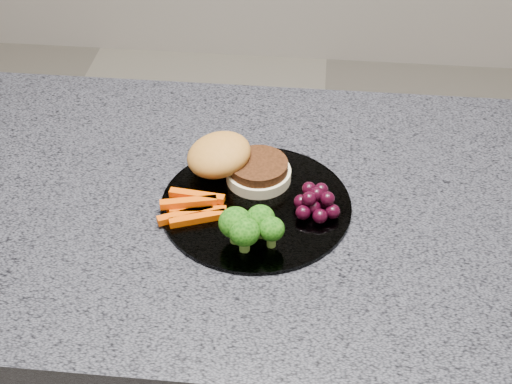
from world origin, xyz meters
TOP-DOWN VIEW (x-y plane):
  - countertop at (0.00, 0.00)m, footprint 1.20×0.60m
  - plate at (-0.10, -0.01)m, footprint 0.26×0.26m
  - burger at (-0.14, 0.05)m, footprint 0.15×0.11m
  - carrot_sticks at (-0.19, -0.04)m, footprint 0.09×0.06m
  - broccoli at (-0.10, -0.09)m, footprint 0.08×0.07m
  - grape_bunch at (-0.02, -0.02)m, footprint 0.06×0.06m

SIDE VIEW (x-z plane):
  - countertop at x=0.00m, z-range 0.86..0.90m
  - plate at x=-0.10m, z-range 0.90..0.91m
  - carrot_sticks at x=-0.19m, z-range 0.90..0.92m
  - grape_bunch at x=-0.02m, z-range 0.90..0.94m
  - burger at x=-0.14m, z-range 0.90..0.95m
  - broccoli at x=-0.10m, z-range 0.91..0.96m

